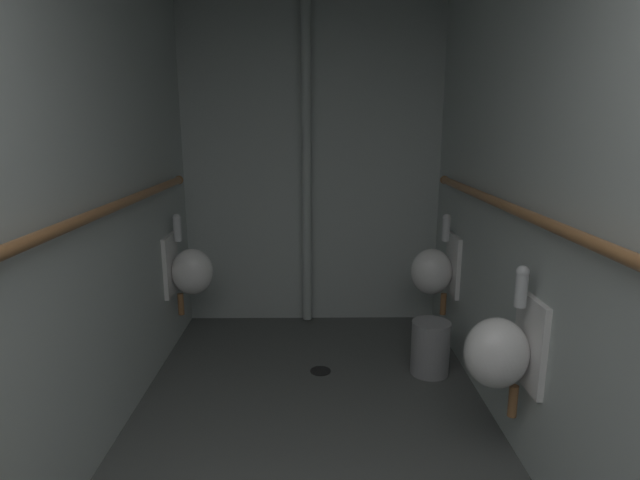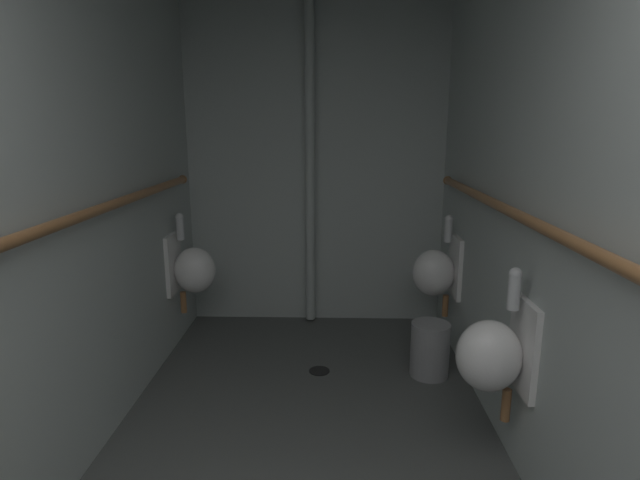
{
  "view_description": "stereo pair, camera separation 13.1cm",
  "coord_description": "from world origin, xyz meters",
  "px_view_note": "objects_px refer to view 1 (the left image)",
  "views": [
    {
      "loc": [
        0.02,
        -0.24,
        1.63
      ],
      "look_at": [
        0.06,
        3.1,
        0.87
      ],
      "focal_mm": 28.36,
      "sensor_mm": 36.0,
      "label": 1
    },
    {
      "loc": [
        0.15,
        -0.24,
        1.63
      ],
      "look_at": [
        0.06,
        3.1,
        0.87
      ],
      "focal_mm": 28.36,
      "sensor_mm": 36.0,
      "label": 2
    }
  ],
  "objects_px": {
    "standpipe_back_wall": "(307,165)",
    "waste_bin": "(430,348)",
    "floor_drain": "(320,371)",
    "urinal_left_mid": "(189,270)",
    "urinal_right_far": "(435,270)",
    "urinal_right_mid": "(501,351)"
  },
  "relations": [
    {
      "from": "floor_drain",
      "to": "waste_bin",
      "type": "xyz_separation_m",
      "value": [
        0.73,
        -0.03,
        0.18
      ]
    },
    {
      "from": "standpipe_back_wall",
      "to": "floor_drain",
      "type": "distance_m",
      "value": 1.59
    },
    {
      "from": "floor_drain",
      "to": "waste_bin",
      "type": "bearing_deg",
      "value": -2.1
    },
    {
      "from": "floor_drain",
      "to": "waste_bin",
      "type": "distance_m",
      "value": 0.75
    },
    {
      "from": "urinal_left_mid",
      "to": "urinal_right_mid",
      "type": "distance_m",
      "value": 2.24
    },
    {
      "from": "standpipe_back_wall",
      "to": "waste_bin",
      "type": "distance_m",
      "value": 1.68
    },
    {
      "from": "urinal_left_mid",
      "to": "standpipe_back_wall",
      "type": "height_order",
      "value": "standpipe_back_wall"
    },
    {
      "from": "urinal_right_far",
      "to": "standpipe_back_wall",
      "type": "relative_size",
      "value": 0.29
    },
    {
      "from": "urinal_left_mid",
      "to": "urinal_right_mid",
      "type": "height_order",
      "value": "same"
    },
    {
      "from": "urinal_right_far",
      "to": "standpipe_back_wall",
      "type": "bearing_deg",
      "value": 151.51
    },
    {
      "from": "urinal_right_far",
      "to": "standpipe_back_wall",
      "type": "height_order",
      "value": "standpipe_back_wall"
    },
    {
      "from": "urinal_right_far",
      "to": "waste_bin",
      "type": "height_order",
      "value": "urinal_right_far"
    },
    {
      "from": "urinal_right_mid",
      "to": "floor_drain",
      "type": "height_order",
      "value": "urinal_right_mid"
    },
    {
      "from": "urinal_right_mid",
      "to": "waste_bin",
      "type": "bearing_deg",
      "value": 96.29
    },
    {
      "from": "urinal_left_mid",
      "to": "floor_drain",
      "type": "bearing_deg",
      "value": -22.99
    },
    {
      "from": "urinal_right_far",
      "to": "floor_drain",
      "type": "bearing_deg",
      "value": -155.28
    },
    {
      "from": "urinal_left_mid",
      "to": "waste_bin",
      "type": "relative_size",
      "value": 2.08
    },
    {
      "from": "standpipe_back_wall",
      "to": "urinal_right_mid",
      "type": "bearing_deg",
      "value": -63.19
    },
    {
      "from": "standpipe_back_wall",
      "to": "urinal_right_far",
      "type": "bearing_deg",
      "value": -28.49
    },
    {
      "from": "urinal_right_far",
      "to": "urinal_right_mid",
      "type": "bearing_deg",
      "value": -90.0
    },
    {
      "from": "urinal_right_far",
      "to": "waste_bin",
      "type": "distance_m",
      "value": 0.59
    },
    {
      "from": "urinal_right_mid",
      "to": "waste_bin",
      "type": "distance_m",
      "value": 1.03
    }
  ]
}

